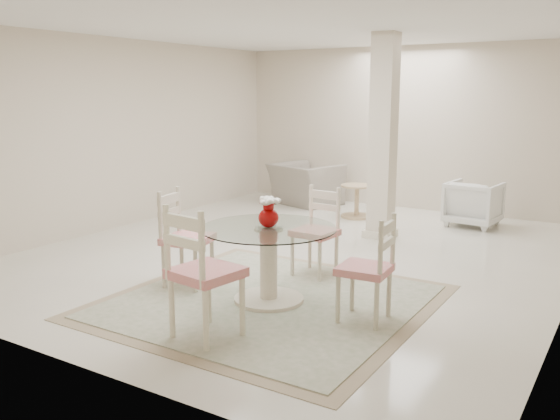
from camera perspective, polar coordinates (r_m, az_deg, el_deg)
The scene contains 13 objects.
ground at distance 7.29m, azimuth 2.02°, elevation -4.17°, with size 7.00×7.00×0.00m, color white.
room_shell at distance 7.03m, azimuth 2.12°, elevation 10.57°, with size 6.02×7.02×2.71m.
column at distance 8.00m, azimuth 9.90°, elevation 6.87°, with size 0.30×0.30×2.70m, color beige.
area_rug at distance 5.64m, azimuth -1.09°, elevation -8.77°, with size 2.82×2.82×0.02m.
dining_table at distance 5.52m, azimuth -1.10°, elevation -5.26°, with size 1.25×1.25×0.72m.
red_vase at distance 5.40m, azimuth -1.10°, elevation -0.15°, with size 0.22×0.21×0.29m.
dining_chair_east at distance 5.05m, azimuth 8.88°, elevation -4.90°, with size 0.44×0.44×1.03m.
dining_chair_north at distance 6.34m, azimuth 3.70°, elevation -1.41°, with size 0.45×0.45×1.04m.
dining_chair_west at distance 6.04m, azimuth -9.49°, elevation -1.97°, with size 0.51×0.51×1.09m.
dining_chair_south at distance 4.64m, azimuth -7.84°, elevation -5.13°, with size 0.55×0.55×1.21m.
recliner_taupe at distance 10.43m, azimuth 2.48°, elevation 2.51°, with size 1.10×0.96×0.71m, color gray.
armchair_white at distance 9.17m, azimuth 18.12°, elevation 0.60°, with size 0.71×0.73×0.66m, color white.
side_table at distance 9.38m, azimuth 7.39°, elevation 0.73°, with size 0.50×0.50×0.52m.
Camera 1 is at (3.49, -6.10, 1.94)m, focal length 38.00 mm.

